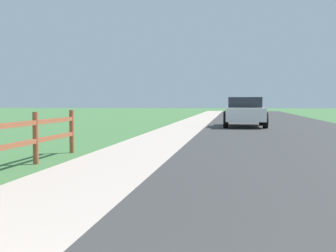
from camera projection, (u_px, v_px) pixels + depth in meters
ground_plane at (209, 124)px, 25.45m from camera, size 120.00×120.00×0.00m
road_asphalt at (271, 123)px, 26.94m from camera, size 7.00×66.00×0.01m
curb_concrete at (160, 122)px, 27.85m from camera, size 6.00×66.00×0.01m
grass_verge at (136, 122)px, 28.06m from camera, size 5.00×66.00×0.00m
parked_suv_white at (245, 112)px, 22.70m from camera, size 2.04×4.52×1.43m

